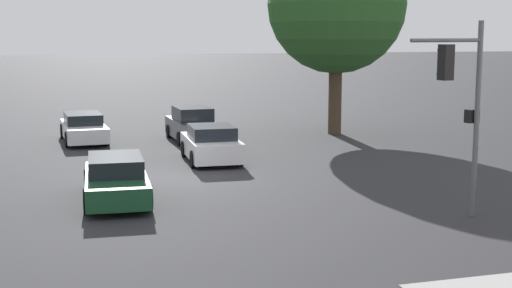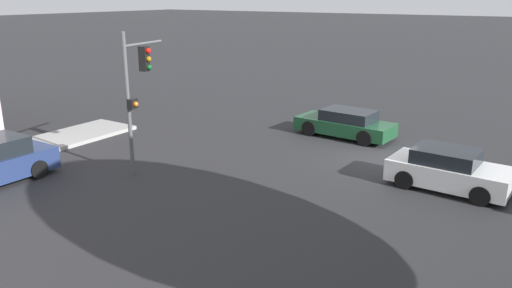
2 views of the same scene
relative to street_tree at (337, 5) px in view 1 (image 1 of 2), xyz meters
name	(u,v)px [view 1 (image 1 of 2)]	position (x,y,z in m)	size (l,w,h in m)	color
ground_plane	(173,180)	(8.89, -9.45, -6.19)	(300.00, 300.00, 0.00)	#28282B
street_tree	(337,5)	(0.00, 0.00, 0.00)	(6.58, 6.58, 9.51)	#423323
traffic_signal	(461,90)	(15.82, -3.12, -2.82)	(0.86, 2.37, 5.16)	#515456
crossing_car_0	(84,128)	(-0.77, -11.86, -5.57)	(4.69, 2.02, 1.28)	silver
crossing_car_1	(192,125)	(0.36, -7.12, -5.47)	(4.10, 1.90, 1.56)	#4C5156
crossing_car_2	(116,179)	(11.29, -11.54, -5.56)	(4.58, 2.05, 1.30)	#194728
crossing_car_3	(211,144)	(5.77, -7.45, -5.53)	(3.99, 2.07, 1.39)	silver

